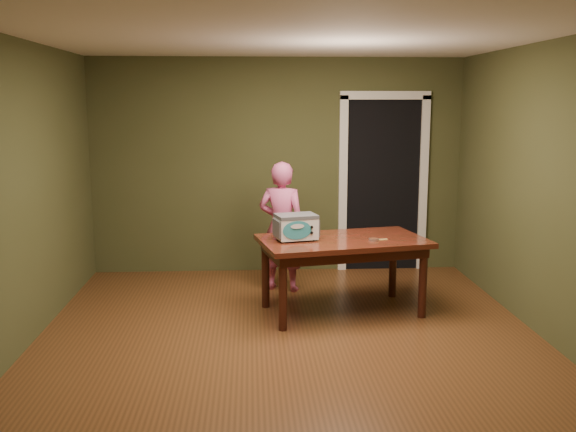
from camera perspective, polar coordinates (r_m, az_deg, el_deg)
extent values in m
plane|color=brown|center=(5.68, 0.21, -11.28)|extent=(5.00, 5.00, 0.00)
cube|color=#404424|center=(7.83, -0.93, 4.45)|extent=(4.50, 0.02, 2.60)
cube|color=#404424|center=(2.90, 3.34, -5.33)|extent=(4.50, 0.02, 2.60)
cube|color=#404424|center=(5.67, -23.12, 1.47)|extent=(0.02, 5.00, 2.60)
cube|color=#404424|center=(5.93, 22.49, 1.86)|extent=(0.02, 5.00, 2.60)
cube|color=white|center=(5.32, 0.23, 15.81)|extent=(4.50, 5.00, 0.02)
cube|color=black|center=(8.31, 7.99, 2.95)|extent=(0.90, 0.60, 2.10)
cube|color=black|center=(8.00, 8.43, 2.67)|extent=(0.90, 0.02, 2.10)
cube|color=white|center=(7.90, 4.90, 2.64)|extent=(0.10, 0.06, 2.20)
cube|color=white|center=(8.10, 11.92, 2.65)|extent=(0.10, 0.06, 2.20)
cube|color=white|center=(7.92, 8.66, 10.57)|extent=(1.10, 0.06, 0.10)
cube|color=#3C1B0D|center=(6.32, 4.89, -2.24)|extent=(1.75, 1.20, 0.05)
cube|color=#33130C|center=(6.33, 4.88, -2.90)|extent=(1.61, 1.06, 0.10)
cylinder|color=#33130C|center=(5.89, -0.47, -6.90)|extent=(0.08, 0.08, 0.70)
cylinder|color=#33130C|center=(6.54, -2.01, -5.16)|extent=(0.08, 0.08, 0.70)
cylinder|color=#33130C|center=(6.37, 11.89, -5.80)|extent=(0.08, 0.08, 0.70)
cylinder|color=#33130C|center=(6.98, 9.30, -4.32)|extent=(0.08, 0.08, 0.70)
cylinder|color=#4C4F54|center=(6.09, -0.38, -2.34)|extent=(0.03, 0.03, 0.02)
cylinder|color=#4C4F54|center=(6.28, -0.92, -1.96)|extent=(0.03, 0.03, 0.02)
cylinder|color=#4C4F54|center=(6.19, 2.37, -2.16)|extent=(0.03, 0.03, 0.02)
cylinder|color=#4C4F54|center=(6.37, 1.77, -1.79)|extent=(0.03, 0.03, 0.02)
cube|color=silver|center=(6.21, 0.72, -1.03)|extent=(0.43, 0.35, 0.21)
cube|color=#4C4F54|center=(6.19, 0.72, 0.00)|extent=(0.44, 0.36, 0.03)
cube|color=#4C4F54|center=(6.15, -1.02, -1.13)|extent=(0.07, 0.24, 0.16)
cube|color=#4C4F54|center=(6.27, 2.42, -0.93)|extent=(0.07, 0.24, 0.16)
ellipsoid|color=teal|center=(6.07, 0.83, -1.29)|extent=(0.28, 0.08, 0.18)
cylinder|color=black|center=(6.11, 2.12, -1.00)|extent=(0.03, 0.02, 0.03)
cylinder|color=black|center=(6.12, 2.12, -1.49)|extent=(0.02, 0.02, 0.02)
cylinder|color=silver|center=(6.25, 7.65, -2.10)|extent=(0.10, 0.10, 0.02)
cylinder|color=#492B18|center=(6.25, 7.65, -2.03)|extent=(0.09, 0.09, 0.01)
cube|color=#D9BD5E|center=(6.28, 8.07, -2.10)|extent=(0.18, 0.07, 0.01)
imported|color=#D7588E|center=(7.06, -0.55, -0.94)|extent=(0.61, 0.50, 1.44)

